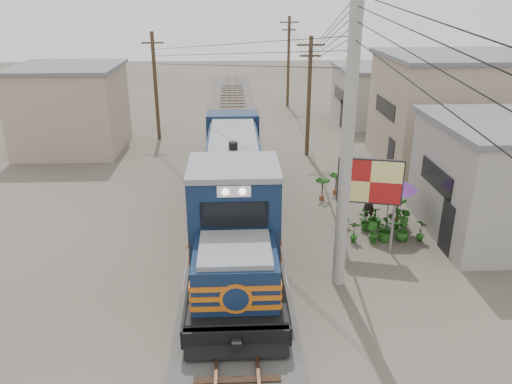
{
  "coord_description": "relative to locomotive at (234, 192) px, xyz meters",
  "views": [
    {
      "loc": [
        0.0,
        -15.09,
        9.22
      ],
      "look_at": [
        0.84,
        2.47,
        2.2
      ],
      "focal_mm": 35.0,
      "sensor_mm": 36.0,
      "label": 1
    }
  ],
  "objects": [
    {
      "name": "ground",
      "position": [
        0.0,
        -3.68,
        -1.75
      ],
      "size": [
        120.0,
        120.0,
        0.0
      ],
      "primitive_type": "plane",
      "color": "#473F35",
      "rests_on": "ground"
    },
    {
      "name": "ballast",
      "position": [
        0.0,
        6.32,
        -1.67
      ],
      "size": [
        3.6,
        70.0,
        0.16
      ],
      "primitive_type": "cube",
      "color": "#595651",
      "rests_on": "ground"
    },
    {
      "name": "track",
      "position": [
        0.0,
        6.32,
        -1.49
      ],
      "size": [
        1.15,
        70.0,
        0.12
      ],
      "color": "#51331E",
      "rests_on": "ground"
    },
    {
      "name": "locomotive",
      "position": [
        0.0,
        0.0,
        0.0
      ],
      "size": [
        2.98,
        16.2,
        4.02
      ],
      "color": "black",
      "rests_on": "ground"
    },
    {
      "name": "utility_pole_main",
      "position": [
        3.5,
        -4.18,
        3.25
      ],
      "size": [
        0.4,
        0.4,
        10.0
      ],
      "color": "#9E9B93",
      "rests_on": "ground"
    },
    {
      "name": "wooden_pole_mid",
      "position": [
        4.5,
        10.32,
        1.93
      ],
      "size": [
        1.6,
        0.24,
        7.0
      ],
      "color": "#4C3826",
      "rests_on": "ground"
    },
    {
      "name": "wooden_pole_far",
      "position": [
        4.8,
        24.32,
        2.18
      ],
      "size": [
        1.6,
        0.24,
        7.5
      ],
      "color": "#4C3826",
      "rests_on": "ground"
    },
    {
      "name": "wooden_pole_left",
      "position": [
        -5.0,
        14.32,
        1.93
      ],
      "size": [
        1.6,
        0.24,
        7.0
      ],
      "color": "#4C3826",
      "rests_on": "ground"
    },
    {
      "name": "power_lines",
      "position": [
        -0.14,
        4.82,
        5.81
      ],
      "size": [
        9.65,
        19.0,
        3.3
      ],
      "color": "black",
      "rests_on": "ground"
    },
    {
      "name": "shophouse_mid",
      "position": [
        12.5,
        8.32,
        1.36
      ],
      "size": [
        8.4,
        7.35,
        6.2
      ],
      "color": "gray",
      "rests_on": "ground"
    },
    {
      "name": "shophouse_back",
      "position": [
        11.0,
        18.32,
        0.36
      ],
      "size": [
        6.3,
        6.3,
        4.2
      ],
      "color": "gray",
      "rests_on": "ground"
    },
    {
      "name": "shophouse_left",
      "position": [
        -10.0,
        12.32,
        0.86
      ],
      "size": [
        6.3,
        6.3,
        5.2
      ],
      "color": "gray",
      "rests_on": "ground"
    },
    {
      "name": "billboard",
      "position": [
        4.99,
        -1.89,
        0.97
      ],
      "size": [
        2.34,
        0.69,
        3.68
      ],
      "rotation": [
        0.0,
        0.0,
        -0.24
      ],
      "color": "#99999E",
      "rests_on": "ground"
    },
    {
      "name": "market_umbrella",
      "position": [
        6.32,
        -0.27,
        0.39
      ],
      "size": [
        2.92,
        2.92,
        2.44
      ],
      "rotation": [
        0.0,
        0.0,
        -0.42
      ],
      "color": "black",
      "rests_on": "ground"
    },
    {
      "name": "vendor",
      "position": [
        5.74,
        0.58,
        -0.81
      ],
      "size": [
        0.82,
        0.75,
        1.88
      ],
      "primitive_type": "imported",
      "rotation": [
        0.0,
        0.0,
        3.72
      ],
      "color": "black",
      "rests_on": "ground"
    },
    {
      "name": "plant_nursery",
      "position": [
        5.98,
        -0.72,
        -1.28
      ],
      "size": [
        3.4,
        2.04,
        1.01
      ],
      "color": "#225B1A",
      "rests_on": "ground"
    }
  ]
}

